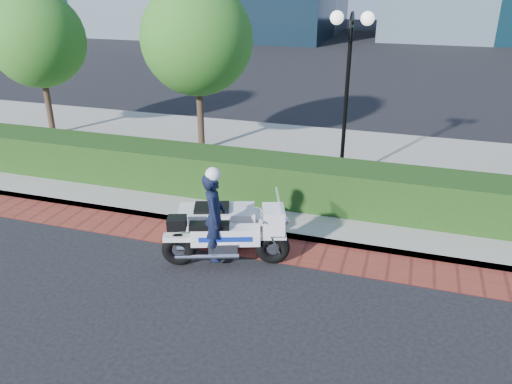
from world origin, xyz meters
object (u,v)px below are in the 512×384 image
(tree_a, at_px, (38,40))
(lamppost, at_px, (348,73))
(tree_b, at_px, (197,39))
(police_motorcycle, at_px, (221,224))

(tree_a, bearing_deg, lamppost, -7.41)
(tree_b, height_order, police_motorcycle, tree_b)
(lamppost, xyz_separation_m, police_motorcycle, (-1.70, -4.22, -2.28))
(lamppost, xyz_separation_m, tree_a, (-10.00, 1.30, 0.26))
(tree_a, distance_m, police_motorcycle, 10.29)
(lamppost, height_order, tree_b, tree_b)
(lamppost, relative_size, police_motorcycle, 1.69)
(tree_a, bearing_deg, tree_b, 0.00)
(tree_a, xyz_separation_m, tree_b, (5.50, 0.00, 0.21))
(police_motorcycle, bearing_deg, tree_a, 127.03)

